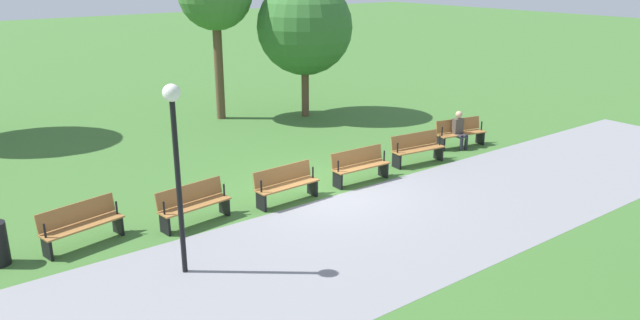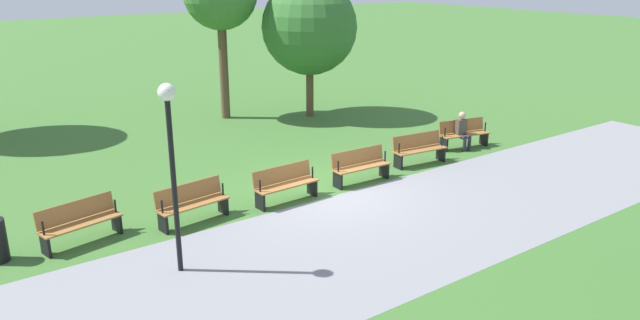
# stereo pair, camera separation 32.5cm
# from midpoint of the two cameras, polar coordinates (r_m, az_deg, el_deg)

# --- Properties ---
(ground_plane) EXTENTS (120.00, 120.00, 0.00)m
(ground_plane) POSITION_cam_midpoint_polar(r_m,az_deg,el_deg) (15.60, 0.02, -3.05)
(ground_plane) COLOR #3D6B2D
(path_paving) EXTENTS (26.35, 4.81, 0.01)m
(path_paving) POSITION_cam_midpoint_polar(r_m,az_deg,el_deg) (13.70, 6.97, -6.28)
(path_paving) COLOR gray
(path_paving) RESTS_ON ground
(bench_0) EXTENTS (1.75, 0.80, 0.89)m
(bench_0) POSITION_cam_midpoint_polar(r_m,az_deg,el_deg) (19.86, 12.66, 2.58)
(bench_0) COLOR #996633
(bench_0) RESTS_ON ground
(bench_1) EXTENTS (1.73, 0.67, 0.89)m
(bench_1) POSITION_cam_midpoint_polar(r_m,az_deg,el_deg) (17.92, 8.65, 1.14)
(bench_1) COLOR #996633
(bench_1) RESTS_ON ground
(bench_2) EXTENTS (1.71, 0.54, 0.89)m
(bench_2) POSITION_cam_midpoint_polar(r_m,az_deg,el_deg) (16.22, 3.20, -0.48)
(bench_2) COLOR #996633
(bench_2) RESTS_ON ground
(bench_3) EXTENTS (1.71, 0.54, 0.89)m
(bench_3) POSITION_cam_midpoint_polar(r_m,az_deg,el_deg) (14.86, -3.88, -2.25)
(bench_3) COLOR #996633
(bench_3) RESTS_ON ground
(bench_4) EXTENTS (1.73, 0.67, 0.89)m
(bench_4) POSITION_cam_midpoint_polar(r_m,az_deg,el_deg) (13.95, -12.55, -4.04)
(bench_4) COLOR #996633
(bench_4) RESTS_ON ground
(bench_5) EXTENTS (1.75, 0.80, 0.89)m
(bench_5) POSITION_cam_midpoint_polar(r_m,az_deg,el_deg) (13.60, -22.33, -5.62)
(bench_5) COLOR #996633
(bench_5) RESTS_ON ground
(person_seated) EXTENTS (0.40, 0.57, 1.20)m
(person_seated) POSITION_cam_midpoint_polar(r_m,az_deg,el_deg) (19.62, 12.60, 2.90)
(person_seated) COLOR #4C4238
(person_seated) RESTS_ON ground
(tree_0) EXTENTS (3.57, 3.57, 5.19)m
(tree_0) POSITION_cam_midpoint_polar(r_m,az_deg,el_deg) (22.94, -1.87, 12.46)
(tree_0) COLOR brown
(tree_0) RESTS_ON ground
(lamp_post) EXTENTS (0.32, 0.32, 3.64)m
(lamp_post) POSITION_cam_midpoint_polar(r_m,az_deg,el_deg) (11.10, -14.35, 1.55)
(lamp_post) COLOR black
(lamp_post) RESTS_ON ground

